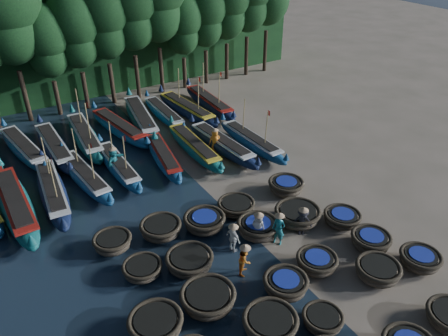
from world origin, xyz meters
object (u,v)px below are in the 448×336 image
long_boat_10 (24,148)px  fisherman_3 (302,221)px  coracle_23 (236,206)px  long_boat_1 (16,204)px  coracle_14 (371,240)px  coracle_17 (258,227)px  fisherman_5 (114,161)px  long_boat_4 (118,166)px  long_boat_14 (141,118)px  fisherman_4 (233,237)px  long_boat_3 (85,176)px  long_boat_5 (163,156)px  coracle_9 (420,259)px  long_boat_12 (85,136)px  long_boat_15 (164,113)px  long_boat_13 (119,127)px  coracle_6 (270,323)px  long_boat_7 (222,144)px  long_boat_8 (252,141)px  fisherman_2 (245,259)px  long_boat_16 (187,109)px  coracle_11 (208,298)px  fisherman_0 (258,226)px  coracle_24 (286,186)px  long_boat_2 (53,191)px  coracle_8 (378,271)px  coracle_19 (342,218)px  fisherman_1 (279,228)px  coracle_21 (161,228)px  long_boat_11 (55,147)px  coracle_12 (285,284)px  coracle_10 (156,324)px  coracle_15 (142,269)px  long_boat_17 (209,102)px  coracle_22 (204,221)px  coracle_18 (297,215)px

long_boat_10 → fisherman_3: (10.52, -16.37, 0.28)m
fisherman_3 → coracle_23: bearing=156.0°
long_boat_1 → fisherman_3: size_ratio=5.13×
coracle_14 → coracle_17: 5.63m
fisherman_5 → long_boat_4: bearing=-44.8°
long_boat_14 → fisherman_4: fisherman_4 is taller
long_boat_3 → long_boat_5: (5.15, -0.25, -0.03)m
coracle_9 → long_boat_12: long_boat_12 is taller
coracle_17 → long_boat_15: (2.04, 15.53, 0.02)m
long_boat_3 → long_boat_14: size_ratio=0.85×
long_boat_13 → fisherman_3: bearing=-85.1°
coracle_6 → long_boat_7: (6.24, 13.72, 0.09)m
coracle_23 → long_boat_8: (5.04, 5.70, 0.13)m
coracle_14 → fisherman_2: bearing=163.4°
coracle_14 → long_boat_16: long_boat_16 is taller
coracle_11 → fisherman_0: 4.94m
long_boat_8 → long_boat_14: (-5.12, 7.55, 0.09)m
coracle_6 → long_boat_1: size_ratio=0.25×
coracle_24 → long_boat_16: 12.94m
coracle_9 → long_boat_2: size_ratio=0.26×
coracle_11 → long_boat_13: (2.63, 17.61, 0.09)m
coracle_8 → long_boat_16: bearing=87.0°
coracle_19 → fisherman_1: 3.97m
long_boat_4 → long_boat_5: (2.97, -0.38, -0.01)m
coracle_21 → long_boat_11: bearing=101.9°
coracle_12 → coracle_14: 5.47m
coracle_11 → coracle_21: (0.27, 5.28, 0.01)m
coracle_10 → coracle_19: size_ratio=1.14×
coracle_15 → long_boat_5: size_ratio=0.26×
coracle_19 → long_boat_5: (-5.30, 10.98, 0.10)m
coracle_14 → long_boat_1: size_ratio=0.25×
coracle_11 → long_boat_1: bearing=116.7°
long_boat_11 → fisherman_1: fisherman_1 is taller
long_boat_17 → long_boat_1: bearing=-154.6°
coracle_9 → coracle_22: coracle_22 is taller
coracle_15 → long_boat_2: (-1.99, 8.36, 0.19)m
fisherman_5 → coracle_22: bearing=-115.0°
coracle_17 → long_boat_13: 15.05m
coracle_22 → coracle_15: bearing=-161.2°
coracle_21 → fisherman_3: fisherman_3 is taller
long_boat_16 → long_boat_10: bearing=174.4°
coracle_18 → long_boat_17: 16.12m
coracle_14 → long_boat_2: 17.66m
coracle_10 → fisherman_0: (6.75, 2.43, 0.40)m
coracle_23 → long_boat_14: 13.25m
coracle_11 → coracle_8: bearing=-20.0°
coracle_23 → long_boat_12: 13.32m
long_boat_4 → long_boat_16: size_ratio=0.88×
long_boat_2 → fisherman_3: size_ratio=4.61×
long_boat_14 → fisherman_3: bearing=-73.5°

